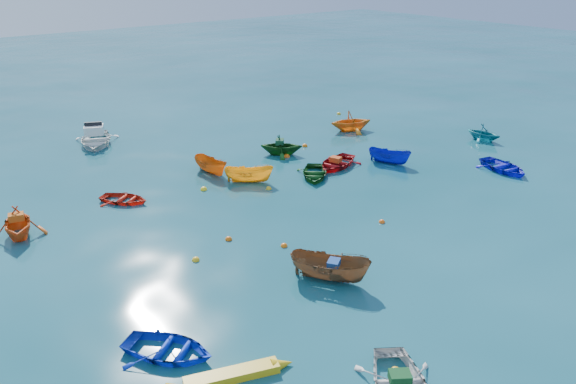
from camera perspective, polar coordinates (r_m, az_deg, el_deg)
ground at (r=26.06m, az=6.78°, el=-4.22°), size 160.00×160.00×0.00m
dinghy_blue_sw at (r=19.17m, az=-12.03°, el=-15.86°), size 3.54×3.74×0.63m
sampan_brown_mid at (r=22.50m, az=4.23°, el=-8.88°), size 2.83×3.38×1.26m
dinghy_blue_se at (r=35.67m, az=21.00°, el=2.04°), size 2.90×3.60×0.66m
dinghy_orange_w at (r=28.51m, az=-25.58°, el=-3.99°), size 3.09×3.37×1.50m
sampan_yellow_mid at (r=31.71m, az=-3.98°, el=1.03°), size 2.79×2.59×1.07m
dinghy_green_e at (r=32.42m, az=2.67°, el=1.56°), size 3.51×3.60×0.61m
dinghy_cyan_se at (r=41.12m, az=19.16°, el=5.00°), size 2.29×2.57×1.24m
sampan_orange_n at (r=33.27m, az=-7.77°, el=1.95°), size 1.28×2.84×1.07m
dinghy_green_n at (r=36.03m, az=-0.68°, el=3.84°), size 3.47×3.43×1.38m
dinghy_red_ne at (r=34.08m, az=4.92°, el=2.60°), size 3.88×3.31×0.68m
sampan_blue_far at (r=35.08m, az=10.20°, el=2.92°), size 2.06×2.86×1.04m
dinghy_red_far at (r=30.31m, az=-16.29°, el=-0.97°), size 3.01×3.16×0.53m
dinghy_orange_far at (r=41.27m, az=6.38°, el=6.22°), size 3.74×3.51×1.58m
kayak_yellow at (r=18.03m, az=-5.70°, el=-18.33°), size 3.60×1.65×0.36m
motorboat_white at (r=40.12m, az=-18.92°, el=4.60°), size 4.43×5.01×1.46m
tarp_green_a at (r=17.55m, az=11.30°, el=-17.96°), size 0.78×0.75×0.30m
tarp_blue_a at (r=22.07m, az=4.67°, el=-7.25°), size 0.72×0.68×0.28m
tarp_orange_a at (r=28.19m, az=-25.89°, el=-2.30°), size 0.75×0.63×0.31m
tarp_green_b at (r=35.77m, az=-0.85°, el=5.13°), size 0.80×0.81×0.32m
tarp_orange_b at (r=33.82m, az=4.87°, el=3.33°), size 0.65×0.74×0.30m
buoy_or_a at (r=24.81m, az=-0.40°, el=-5.54°), size 0.31×0.31×0.31m
buoy_ye_a at (r=18.47m, az=10.85°, el=-17.51°), size 0.34×0.34×0.34m
buoy_or_b at (r=27.30m, az=9.52°, el=-3.07°), size 0.30×0.30×0.30m
buoy_ye_b at (r=24.05m, az=-9.35°, el=-6.87°), size 0.33×0.33×0.33m
buoy_or_c at (r=25.49m, az=-6.05°, el=-4.85°), size 0.32×0.32×0.32m
buoy_ye_c at (r=30.69m, az=-1.97°, el=0.30°), size 0.30×0.30×0.30m
buoy_or_d at (r=35.58m, az=-0.14°, el=3.59°), size 0.39×0.39×0.39m
buoy_ye_d at (r=30.92m, az=-8.55°, el=0.22°), size 0.37×0.37×0.37m
buoy_or_e at (r=37.59m, az=1.72°, el=4.66°), size 0.36×0.36×0.36m
buoy_ye_e at (r=45.51m, az=5.19°, el=7.87°), size 0.33×0.33×0.33m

